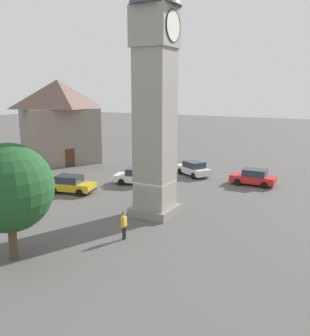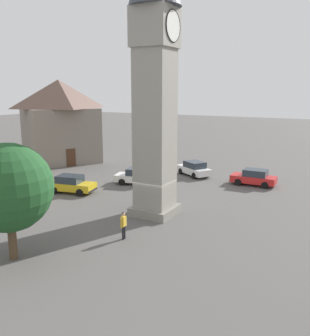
# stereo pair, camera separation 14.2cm
# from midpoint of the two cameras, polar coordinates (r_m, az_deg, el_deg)

# --- Properties ---
(ground_plane) EXTENTS (200.00, 200.00, 0.00)m
(ground_plane) POSITION_cam_midpoint_polar(r_m,az_deg,el_deg) (26.91, -0.15, -7.11)
(ground_plane) COLOR #565451
(clock_tower) EXTENTS (3.51, 3.51, 20.28)m
(clock_tower) POSITION_cam_midpoint_polar(r_m,az_deg,el_deg) (25.61, -0.17, 18.85)
(clock_tower) COLOR gray
(clock_tower) RESTS_ON ground
(car_blue_kerb) EXTENTS (3.61, 4.40, 1.53)m
(car_blue_kerb) POSITION_cam_midpoint_polar(r_m,az_deg,el_deg) (38.68, 5.84, -0.08)
(car_blue_kerb) COLOR white
(car_blue_kerb) RESTS_ON ground
(car_silver_kerb) EXTENTS (1.89, 4.17, 1.53)m
(car_silver_kerb) POSITION_cam_midpoint_polar(r_m,az_deg,el_deg) (35.85, 14.83, -1.38)
(car_silver_kerb) COLOR red
(car_silver_kerb) RESTS_ON ground
(car_red_corner) EXTENTS (2.51, 4.39, 1.53)m
(car_red_corner) POSITION_cam_midpoint_polar(r_m,az_deg,el_deg) (32.96, -13.02, -2.45)
(car_red_corner) COLOR gold
(car_red_corner) RESTS_ON ground
(car_white_side) EXTENTS (2.65, 4.42, 1.53)m
(car_white_side) POSITION_cam_midpoint_polar(r_m,az_deg,el_deg) (35.05, -2.94, -1.29)
(car_white_side) COLOR white
(car_white_side) RESTS_ON ground
(pedestrian) EXTENTS (0.56, 0.24, 1.69)m
(pedestrian) POSITION_cam_midpoint_polar(r_m,az_deg,el_deg) (22.32, -5.01, -8.49)
(pedestrian) COLOR black
(pedestrian) RESTS_ON ground
(tree) EXTENTS (4.62, 4.62, 6.22)m
(tree) POSITION_cam_midpoint_polar(r_m,az_deg,el_deg) (20.29, -21.88, -2.88)
(tree) COLOR brown
(tree) RESTS_ON ground
(building_shop_left) EXTENTS (11.28, 11.11, 10.02)m
(building_shop_left) POSITION_cam_midpoint_polar(r_m,az_deg,el_deg) (47.20, -14.71, 7.12)
(building_shop_left) COLOR slate
(building_shop_left) RESTS_ON ground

